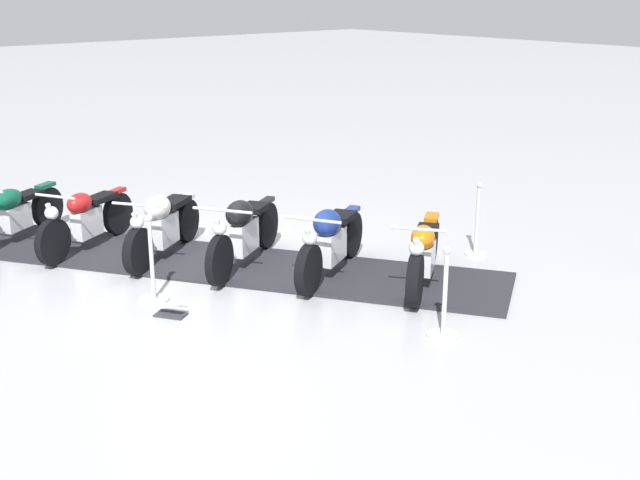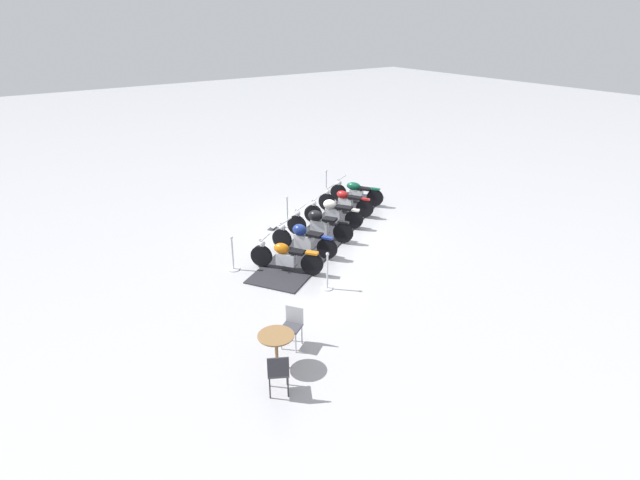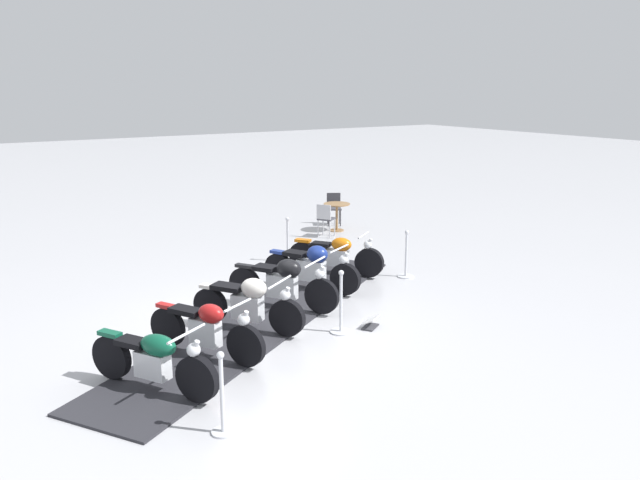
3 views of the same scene
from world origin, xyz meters
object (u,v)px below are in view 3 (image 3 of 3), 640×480
object	(u,v)px
motorcycle_cream	(249,303)
cafe_chair_across_table	(325,217)
motorcycle_copper	(337,255)
stanchion_right_rear	(406,263)
stanchion_right_mid	(341,314)
stanchion_right_front	(222,404)
cafe_table	(337,210)
motorcycle_maroon	(207,328)
cafe_chair_near_table	(334,206)
stanchion_left_rear	(288,246)
motorcycle_forest	(154,359)
motorcycle_navy	(313,266)
motorcycle_black	(284,281)
info_placard	(370,324)

from	to	relation	value
motorcycle_cream	cafe_chair_across_table	size ratio (longest dim) A/B	2.01
motorcycle_copper	stanchion_right_rear	xyz separation A→B (m)	(0.93, 1.15, -0.15)
motorcycle_copper	stanchion_right_rear	world-z (taller)	stanchion_right_rear
stanchion_right_mid	stanchion_right_front	distance (m)	3.48
cafe_table	cafe_chair_across_table	distance (m)	0.82
motorcycle_cream	motorcycle_maroon	bearing A→B (deg)	-91.10
motorcycle_maroon	motorcycle_copper	size ratio (longest dim) A/B	1.04
cafe_table	cafe_chair_near_table	xyz separation A→B (m)	(-0.72, 0.39, -0.04)
stanchion_left_rear	cafe_table	xyz separation A→B (m)	(-2.03, 2.75, 0.21)
stanchion_left_rear	stanchion_right_front	world-z (taller)	stanchion_left_rear
motorcycle_forest	motorcycle_navy	size ratio (longest dim) A/B	0.96
cafe_table	stanchion_right_front	bearing A→B (deg)	-41.37
motorcycle_forest	motorcycle_copper	size ratio (longest dim) A/B	1.02
stanchion_right_rear	stanchion_left_rear	world-z (taller)	stanchion_left_rear
motorcycle_black	info_placard	distance (m)	1.81
motorcycle_forest	info_placard	xyz separation A→B (m)	(-0.31, 3.81, -0.41)
stanchion_right_rear	motorcycle_navy	bearing A→B (deg)	-97.60
motorcycle_cream	stanchion_right_rear	bearing A→B (deg)	69.87
motorcycle_navy	motorcycle_black	bearing A→B (deg)	-85.17
cafe_chair_across_table	motorcycle_maroon	bearing A→B (deg)	-169.95
motorcycle_forest	cafe_chair_across_table	world-z (taller)	motorcycle_forest
motorcycle_black	stanchion_right_front	size ratio (longest dim) A/B	1.90
motorcycle_forest	stanchion_left_rear	world-z (taller)	stanchion_left_rear
stanchion_right_rear	stanchion_right_mid	xyz separation A→B (m)	(1.84, -2.95, 0.02)
info_placard	motorcycle_maroon	bearing A→B (deg)	-38.61
motorcycle_navy	motorcycle_copper	size ratio (longest dim) A/B	1.07
motorcycle_navy	stanchion_left_rear	size ratio (longest dim) A/B	1.87
motorcycle_maroon	cafe_chair_near_table	world-z (taller)	motorcycle_maroon
motorcycle_forest	stanchion_right_front	size ratio (longest dim) A/B	1.81
motorcycle_maroon	cafe_table	bearing A→B (deg)	105.23
motorcycle_black	cafe_table	world-z (taller)	motorcycle_black
motorcycle_navy	cafe_chair_near_table	size ratio (longest dim) A/B	2.14
stanchion_left_rear	cafe_chair_near_table	world-z (taller)	stanchion_left_rear
motorcycle_navy	stanchion_right_front	xyz separation A→B (m)	(3.96, -3.74, -0.12)
stanchion_right_mid	motorcycle_copper	bearing A→B (deg)	146.89
motorcycle_maroon	motorcycle_cream	bearing A→B (deg)	94.13
motorcycle_maroon	cafe_chair_across_table	size ratio (longest dim) A/B	2.12
motorcycle_maroon	stanchion_right_rear	bearing A→B (deg)	79.21
motorcycle_forest	cafe_chair_near_table	size ratio (longest dim) A/B	2.04
motorcycle_copper	stanchion_right_mid	xyz separation A→B (m)	(2.76, -1.80, -0.13)
motorcycle_forest	cafe_table	xyz separation A→B (m)	(-6.68, 7.47, 0.11)
motorcycle_forest	stanchion_left_rear	distance (m)	6.63
motorcycle_maroon	cafe_table	size ratio (longest dim) A/B	2.46
stanchion_right_rear	stanchion_right_mid	world-z (taller)	stanchion_right_mid
motorcycle_cream	motorcycle_copper	size ratio (longest dim) A/B	0.99
stanchion_right_mid	stanchion_right_front	world-z (taller)	stanchion_right_mid
stanchion_left_rear	stanchion_right_front	xyz separation A→B (m)	(6.09, -4.40, 0.01)
motorcycle_cream	cafe_chair_near_table	bearing A→B (deg)	103.31
motorcycle_navy	cafe_chair_near_table	bearing A→B (deg)	114.46
motorcycle_black	info_placard	xyz separation A→B (m)	(1.58, 0.76, -0.47)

